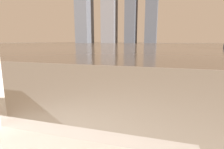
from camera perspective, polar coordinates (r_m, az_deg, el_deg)
The scene contains 2 objects.
harbor_water at distance 61.80m, azimuth 15.90°, elevation 9.40°, with size 180.00×110.00×0.01m.
skyline_tower_2 at distance 122.23m, azimuth 6.36°, elevation 22.17°, with size 6.51×12.06×50.80m.
Camera 1 is at (0.82, 0.22, 0.98)m, focal length 28.00 mm.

